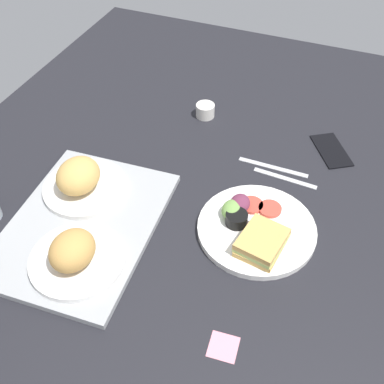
{
  "coord_description": "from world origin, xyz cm",
  "views": [
    {
      "loc": [
        -71.77,
        -26.42,
        84.7
      ],
      "look_at": [
        2.0,
        3.0,
        4.0
      ],
      "focal_mm": 43.57,
      "sensor_mm": 36.0,
      "label": 1
    }
  ],
  "objects_px": {
    "serving_tray": "(83,225)",
    "fork": "(285,178)",
    "sticky_note": "(223,347)",
    "espresso_cup": "(205,110)",
    "knife": "(273,167)",
    "plate_with_salad": "(254,228)",
    "cell_phone": "(331,150)",
    "bread_plate_near": "(75,255)",
    "bread_plate_far": "(81,180)"
  },
  "relations": [
    {
      "from": "plate_with_salad",
      "to": "cell_phone",
      "type": "relative_size",
      "value": 1.94
    },
    {
      "from": "serving_tray",
      "to": "bread_plate_near",
      "type": "bearing_deg",
      "value": -154.12
    },
    {
      "from": "espresso_cup",
      "to": "knife",
      "type": "relative_size",
      "value": 0.29
    },
    {
      "from": "espresso_cup",
      "to": "fork",
      "type": "xyz_separation_m",
      "value": [
        -0.18,
        -0.29,
        -0.02
      ]
    },
    {
      "from": "plate_with_salad",
      "to": "bread_plate_near",
      "type": "bearing_deg",
      "value": 125.86
    },
    {
      "from": "serving_tray",
      "to": "fork",
      "type": "xyz_separation_m",
      "value": [
        0.34,
        -0.41,
        -0.01
      ]
    },
    {
      "from": "espresso_cup",
      "to": "knife",
      "type": "bearing_deg",
      "value": -120.95
    },
    {
      "from": "serving_tray",
      "to": "bread_plate_near",
      "type": "distance_m",
      "value": 0.12
    },
    {
      "from": "bread_plate_near",
      "to": "cell_phone",
      "type": "distance_m",
      "value": 0.75
    },
    {
      "from": "plate_with_salad",
      "to": "espresso_cup",
      "type": "distance_m",
      "value": 0.47
    },
    {
      "from": "bread_plate_far",
      "to": "fork",
      "type": "distance_m",
      "value": 0.52
    },
    {
      "from": "bread_plate_near",
      "to": "fork",
      "type": "height_order",
      "value": "bread_plate_near"
    },
    {
      "from": "serving_tray",
      "to": "knife",
      "type": "height_order",
      "value": "serving_tray"
    },
    {
      "from": "plate_with_salad",
      "to": "espresso_cup",
      "type": "relative_size",
      "value": 4.98
    },
    {
      "from": "bread_plate_far",
      "to": "sticky_note",
      "type": "xyz_separation_m",
      "value": [
        -0.26,
        -0.46,
        -0.05
      ]
    },
    {
      "from": "cell_phone",
      "to": "sticky_note",
      "type": "height_order",
      "value": "cell_phone"
    },
    {
      "from": "espresso_cup",
      "to": "cell_phone",
      "type": "xyz_separation_m",
      "value": [
        -0.02,
        -0.39,
        -0.02
      ]
    },
    {
      "from": "bread_plate_near",
      "to": "cell_phone",
      "type": "relative_size",
      "value": 1.45
    },
    {
      "from": "cell_phone",
      "to": "knife",
      "type": "bearing_deg",
      "value": 101.17
    },
    {
      "from": "espresso_cup",
      "to": "fork",
      "type": "bearing_deg",
      "value": -121.81
    },
    {
      "from": "espresso_cup",
      "to": "cell_phone",
      "type": "relative_size",
      "value": 0.39
    },
    {
      "from": "serving_tray",
      "to": "sticky_note",
      "type": "relative_size",
      "value": 8.04
    },
    {
      "from": "fork",
      "to": "sticky_note",
      "type": "height_order",
      "value": "fork"
    },
    {
      "from": "serving_tray",
      "to": "fork",
      "type": "bearing_deg",
      "value": -49.9
    },
    {
      "from": "sticky_note",
      "to": "espresso_cup",
      "type": "bearing_deg",
      "value": 23.3
    },
    {
      "from": "serving_tray",
      "to": "knife",
      "type": "bearing_deg",
      "value": -44.54
    },
    {
      "from": "espresso_cup",
      "to": "bread_plate_near",
      "type": "bearing_deg",
      "value": 174.31
    },
    {
      "from": "serving_tray",
      "to": "plate_with_salad",
      "type": "bearing_deg",
      "value": -70.54
    },
    {
      "from": "bread_plate_near",
      "to": "cell_phone",
      "type": "bearing_deg",
      "value": -36.58
    },
    {
      "from": "bread_plate_far",
      "to": "plate_with_salad",
      "type": "height_order",
      "value": "bread_plate_far"
    },
    {
      "from": "fork",
      "to": "knife",
      "type": "bearing_deg",
      "value": -33.47
    },
    {
      "from": "serving_tray",
      "to": "plate_with_salad",
      "type": "xyz_separation_m",
      "value": [
        0.13,
        -0.38,
        0.01
      ]
    },
    {
      "from": "fork",
      "to": "cell_phone",
      "type": "bearing_deg",
      "value": -117.13
    },
    {
      "from": "bread_plate_near",
      "to": "sticky_note",
      "type": "height_order",
      "value": "bread_plate_near"
    },
    {
      "from": "sticky_note",
      "to": "cell_phone",
      "type": "bearing_deg",
      "value": -7.87
    },
    {
      "from": "bread_plate_far",
      "to": "espresso_cup",
      "type": "height_order",
      "value": "bread_plate_far"
    },
    {
      "from": "plate_with_salad",
      "to": "cell_phone",
      "type": "xyz_separation_m",
      "value": [
        0.36,
        -0.12,
        -0.01
      ]
    },
    {
      "from": "bread_plate_near",
      "to": "plate_with_salad",
      "type": "height_order",
      "value": "bread_plate_near"
    },
    {
      "from": "cell_phone",
      "to": "bread_plate_near",
      "type": "bearing_deg",
      "value": 110.7
    },
    {
      "from": "cell_phone",
      "to": "fork",
      "type": "bearing_deg",
      "value": 116.75
    },
    {
      "from": "bread_plate_far",
      "to": "fork",
      "type": "bearing_deg",
      "value": -61.68
    },
    {
      "from": "knife",
      "to": "fork",
      "type": "bearing_deg",
      "value": 143.51
    },
    {
      "from": "espresso_cup",
      "to": "fork",
      "type": "height_order",
      "value": "espresso_cup"
    },
    {
      "from": "plate_with_salad",
      "to": "fork",
      "type": "xyz_separation_m",
      "value": [
        0.21,
        -0.02,
        -0.01
      ]
    },
    {
      "from": "plate_with_salad",
      "to": "knife",
      "type": "xyz_separation_m",
      "value": [
        0.24,
        0.02,
        -0.01
      ]
    },
    {
      "from": "bread_plate_far",
      "to": "serving_tray",
      "type": "bearing_deg",
      "value": -150.52
    },
    {
      "from": "espresso_cup",
      "to": "serving_tray",
      "type": "bearing_deg",
      "value": 167.8
    },
    {
      "from": "fork",
      "to": "espresso_cup",
      "type": "bearing_deg",
      "value": -28.41
    },
    {
      "from": "plate_with_salad",
      "to": "knife",
      "type": "bearing_deg",
      "value": 3.83
    },
    {
      "from": "serving_tray",
      "to": "bread_plate_far",
      "type": "bearing_deg",
      "value": 29.48
    }
  ]
}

